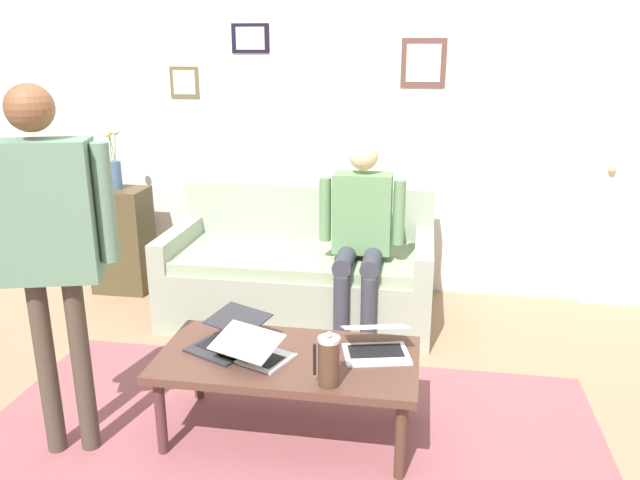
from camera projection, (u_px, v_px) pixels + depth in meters
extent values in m
plane|color=#997658|center=(298.00, 446.00, 3.05)|extent=(7.68, 7.68, 0.00)
cube|color=#905054|center=(285.00, 444.00, 3.06)|extent=(3.09, 1.78, 0.01)
cube|color=silver|center=(354.00, 115.00, 4.72)|extent=(7.04, 0.10, 2.70)
cube|color=brown|center=(185.00, 82.00, 4.81)|extent=(0.23, 0.02, 0.23)
cube|color=silver|center=(184.00, 82.00, 4.80)|extent=(0.17, 0.00, 0.18)
cube|color=black|center=(250.00, 38.00, 4.63)|extent=(0.28, 0.02, 0.21)
cube|color=silver|center=(250.00, 38.00, 4.62)|extent=(0.22, 0.00, 0.16)
cube|color=brown|center=(423.00, 63.00, 4.48)|extent=(0.32, 0.02, 0.34)
cube|color=silver|center=(423.00, 63.00, 4.47)|extent=(0.24, 0.00, 0.26)
sphere|color=tan|center=(612.00, 169.00, 4.41)|extent=(0.06, 0.06, 0.06)
cube|color=#95A08B|center=(299.00, 289.00, 4.44)|extent=(1.83, 0.88, 0.42)
cube|color=#95AB85|center=(298.00, 256.00, 4.34)|extent=(1.59, 0.80, 0.08)
cube|color=#95A08B|center=(308.00, 215.00, 4.65)|extent=(1.83, 0.14, 0.46)
cube|color=#95A08B|center=(424.00, 254.00, 4.21)|extent=(0.12, 0.88, 0.20)
cube|color=#95A08B|center=(180.00, 241.00, 4.48)|extent=(0.12, 0.88, 0.20)
cube|color=#523328|center=(288.00, 359.00, 3.03)|extent=(1.25, 0.63, 0.04)
cylinder|color=#4B3324|center=(401.00, 440.00, 2.77)|extent=(0.05, 0.05, 0.39)
cylinder|color=#4D2A2E|center=(161.00, 416.00, 2.95)|extent=(0.05, 0.05, 0.39)
cylinder|color=#4E3022|center=(405.00, 383.00, 3.24)|extent=(0.05, 0.05, 0.39)
cylinder|color=#4C322B|center=(198.00, 365.00, 3.42)|extent=(0.05, 0.05, 0.39)
cube|color=silver|center=(257.00, 356.00, 3.01)|extent=(0.38, 0.32, 0.01)
cube|color=black|center=(255.00, 356.00, 3.00)|extent=(0.30, 0.22, 0.00)
cube|color=silver|center=(246.00, 342.00, 2.92)|extent=(0.37, 0.31, 0.07)
cube|color=#212B23|center=(247.00, 342.00, 2.92)|extent=(0.33, 0.27, 0.06)
cube|color=silver|center=(376.00, 354.00, 3.03)|extent=(0.35, 0.30, 0.01)
cube|color=black|center=(376.00, 351.00, 3.04)|extent=(0.29, 0.19, 0.00)
cube|color=silver|center=(374.00, 327.00, 3.07)|extent=(0.35, 0.27, 0.08)
cube|color=white|center=(375.00, 327.00, 3.07)|extent=(0.31, 0.24, 0.07)
cube|color=#28282D|center=(220.00, 349.00, 3.08)|extent=(0.36, 0.33, 0.01)
cube|color=black|center=(223.00, 346.00, 3.09)|extent=(0.28, 0.23, 0.00)
cube|color=#28282D|center=(238.00, 319.00, 3.15)|extent=(0.35, 0.32, 0.05)
cube|color=#251D31|center=(237.00, 319.00, 3.15)|extent=(0.32, 0.28, 0.04)
cylinder|color=#4C3323|center=(329.00, 363.00, 2.74)|extent=(0.10, 0.10, 0.21)
cylinder|color=#B7B7BC|center=(329.00, 339.00, 2.71)|extent=(0.10, 0.10, 0.02)
sphere|color=#B2B2B7|center=(329.00, 335.00, 2.70)|extent=(0.03, 0.03, 0.03)
cube|color=black|center=(315.00, 360.00, 2.75)|extent=(0.01, 0.01, 0.15)
cube|color=#4B3F26|center=(122.00, 240.00, 4.89)|extent=(0.42, 0.32, 0.81)
cylinder|color=#405D7D|center=(116.00, 175.00, 4.74)|extent=(0.09, 0.09, 0.21)
cylinder|color=#3D7038|center=(112.00, 147.00, 4.66)|extent=(0.03, 0.01, 0.21)
sphere|color=gold|center=(110.00, 133.00, 4.62)|extent=(0.03, 0.03, 0.03)
cylinder|color=#3D7038|center=(111.00, 148.00, 4.67)|extent=(0.02, 0.02, 0.20)
sphere|color=silver|center=(108.00, 134.00, 4.63)|extent=(0.05, 0.05, 0.05)
cylinder|color=#3D7038|center=(115.00, 146.00, 4.69)|extent=(0.03, 0.02, 0.21)
sphere|color=silver|center=(115.00, 132.00, 4.67)|extent=(0.05, 0.05, 0.05)
cylinder|color=#473C31|center=(47.00, 368.00, 2.90)|extent=(0.09, 0.09, 0.87)
cylinder|color=#473C31|center=(82.00, 366.00, 2.92)|extent=(0.09, 0.09, 0.87)
cube|color=slate|center=(43.00, 212.00, 2.69)|extent=(0.47, 0.30, 0.61)
cylinder|color=slate|center=(105.00, 203.00, 2.71)|extent=(0.10, 0.10, 0.52)
sphere|color=brown|center=(29.00, 108.00, 2.56)|extent=(0.20, 0.20, 0.20)
cylinder|color=#363841|center=(368.00, 316.00, 3.91)|extent=(0.10, 0.10, 0.50)
cylinder|color=#363841|center=(341.00, 314.00, 3.93)|extent=(0.10, 0.10, 0.50)
cylinder|color=#363841|center=(372.00, 261.00, 3.99)|extent=(0.12, 0.40, 0.12)
cylinder|color=#363841|center=(345.00, 259.00, 4.01)|extent=(0.12, 0.40, 0.12)
cube|color=#5F8959|center=(362.00, 213.00, 4.09)|extent=(0.37, 0.20, 0.52)
cylinder|color=#5F8959|center=(399.00, 213.00, 4.00)|extent=(0.08, 0.08, 0.42)
cylinder|color=#5F8959|center=(325.00, 209.00, 4.08)|extent=(0.08, 0.08, 0.42)
sphere|color=beige|center=(364.00, 155.00, 3.98)|extent=(0.19, 0.19, 0.19)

